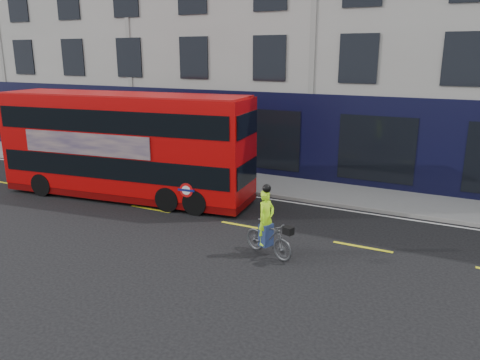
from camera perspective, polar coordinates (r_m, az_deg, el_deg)
The scene contains 8 objects.
ground at distance 14.82m, azimuth -1.98°, elevation -7.46°, with size 120.00×120.00×0.00m, color black.
pavement at distance 20.42m, azimuth 6.84°, elevation -0.99°, with size 60.00×3.00×0.12m, color gray.
kerb at distance 19.07m, azimuth 5.28°, elevation -2.09°, with size 60.00×0.12×0.13m, color gray.
building_terrace at distance 25.85m, azimuth 12.62°, elevation 18.78°, with size 50.00×10.07×15.00m.
road_edge_line at distance 18.82m, azimuth 4.94°, elevation -2.51°, with size 58.00×0.10×0.01m, color silver.
lane_dashes at distance 16.06m, azimuth 0.61°, elevation -5.61°, with size 58.00×0.12×0.01m, color #CECC18, non-canonical shape.
bus at distance 19.29m, azimuth -13.79°, elevation 4.13°, with size 10.62×3.57×4.20m.
cyclist at distance 13.59m, azimuth 3.41°, elevation -6.39°, with size 1.84×1.07×2.14m.
Camera 1 is at (6.64, -11.97, 5.69)m, focal length 35.00 mm.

